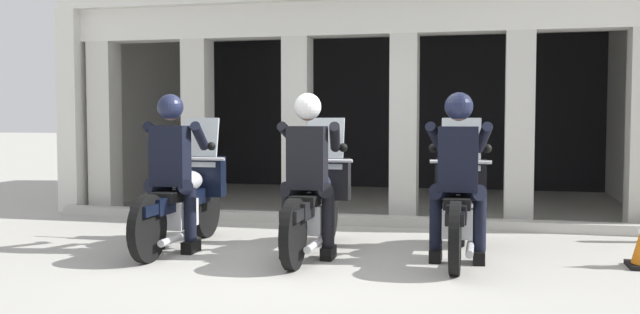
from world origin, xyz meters
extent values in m
plane|color=#A8A59E|center=(0.00, 3.00, 0.00)|extent=(80.00, 80.00, 0.00)
cube|color=black|center=(-0.09, 6.89, 1.43)|extent=(8.18, 0.24, 2.85)
cube|color=silver|center=(-0.09, 2.58, 2.63)|extent=(8.18, 0.36, 0.44)
cube|color=silver|center=(-0.09, 4.66, 2.93)|extent=(8.18, 4.86, 0.16)
cube|color=silver|center=(-4.09, 4.66, 1.43)|extent=(0.30, 4.86, 2.85)
cube|color=beige|center=(-3.69, 2.58, 1.21)|extent=(0.35, 0.36, 2.41)
cube|color=beige|center=(-2.25, 2.58, 1.21)|extent=(0.35, 0.36, 2.41)
cube|color=beige|center=(-0.81, 2.58, 1.21)|extent=(0.35, 0.36, 2.41)
cube|color=beige|center=(0.62, 2.58, 1.21)|extent=(0.35, 0.36, 2.41)
cube|color=beige|center=(2.06, 2.58, 1.21)|extent=(0.35, 0.36, 2.41)
cube|color=#B7B5AD|center=(-0.09, 2.08, 0.06)|extent=(7.78, 0.24, 0.12)
cylinder|color=black|center=(-1.41, 0.81, 0.32)|extent=(0.09, 0.64, 0.64)
cylinder|color=black|center=(-1.41, -0.59, 0.32)|extent=(0.09, 0.64, 0.64)
cube|color=black|center=(-1.41, 0.81, 0.53)|extent=(0.14, 0.44, 0.08)
cube|color=silver|center=(-1.41, 0.06, 0.37)|extent=(0.28, 0.44, 0.28)
cube|color=black|center=(-1.41, 0.11, 0.50)|extent=(0.18, 1.24, 0.16)
ellipsoid|color=#B2B2B7|center=(-1.41, 0.33, 0.68)|extent=(0.26, 0.48, 0.22)
cube|color=black|center=(-1.41, -0.07, 0.57)|extent=(0.24, 0.52, 0.10)
cube|color=black|center=(-1.41, -0.53, 0.50)|extent=(0.16, 0.48, 0.10)
cylinder|color=silver|center=(-1.41, 0.75, 0.56)|extent=(0.05, 0.24, 0.53)
cube|color=black|center=(-1.41, 0.69, 0.70)|extent=(0.52, 0.16, 0.44)
sphere|color=silver|center=(-1.41, 0.79, 0.72)|extent=(0.18, 0.18, 0.18)
cube|color=silver|center=(-1.41, 0.67, 1.07)|extent=(0.40, 0.14, 0.54)
cylinder|color=silver|center=(-1.41, 0.59, 0.90)|extent=(0.62, 0.04, 0.04)
cylinder|color=silver|center=(-1.29, -0.29, 0.18)|extent=(0.07, 0.55, 0.07)
cube|color=black|center=(-1.41, -0.09, 0.97)|extent=(0.36, 0.22, 0.60)
cube|color=#591414|center=(-1.41, 0.03, 0.99)|extent=(0.05, 0.02, 0.32)
sphere|color=tan|center=(-1.41, -0.07, 1.43)|extent=(0.21, 0.21, 0.21)
sphere|color=#191E38|center=(-1.41, -0.07, 1.46)|extent=(0.26, 0.26, 0.26)
cylinder|color=black|center=(-1.27, -0.07, 0.66)|extent=(0.26, 0.29, 0.17)
cylinder|color=black|center=(-1.21, -0.07, 0.39)|extent=(0.12, 0.12, 0.53)
cube|color=black|center=(-1.21, -0.06, 0.06)|extent=(0.11, 0.26, 0.12)
cylinder|color=black|center=(-1.55, -0.07, 0.66)|extent=(0.26, 0.29, 0.17)
cylinder|color=black|center=(-1.61, -0.07, 0.39)|extent=(0.12, 0.12, 0.53)
cube|color=black|center=(-1.61, -0.06, 0.06)|extent=(0.11, 0.26, 0.12)
cylinder|color=black|center=(-1.19, 0.14, 1.16)|extent=(0.19, 0.48, 0.31)
sphere|color=black|center=(-1.15, 0.35, 1.05)|extent=(0.09, 0.09, 0.09)
cylinder|color=black|center=(-1.63, 0.14, 1.16)|extent=(0.19, 0.48, 0.31)
sphere|color=black|center=(-1.67, 0.35, 1.05)|extent=(0.09, 0.09, 0.09)
cylinder|color=black|center=(0.00, 0.83, 0.32)|extent=(0.09, 0.64, 0.64)
cylinder|color=black|center=(0.00, -0.57, 0.32)|extent=(0.09, 0.64, 0.64)
cube|color=black|center=(0.00, 0.83, 0.53)|extent=(0.14, 0.44, 0.08)
cube|color=silver|center=(0.00, 0.08, 0.37)|extent=(0.28, 0.44, 0.28)
cube|color=black|center=(0.00, 0.13, 0.50)|extent=(0.18, 1.24, 0.16)
ellipsoid|color=#1E2338|center=(0.00, 0.35, 0.68)|extent=(0.26, 0.48, 0.22)
cube|color=black|center=(0.00, -0.05, 0.57)|extent=(0.24, 0.52, 0.10)
cube|color=black|center=(0.00, -0.51, 0.50)|extent=(0.16, 0.48, 0.10)
cylinder|color=silver|center=(0.00, 0.77, 0.56)|extent=(0.05, 0.24, 0.53)
cube|color=black|center=(0.00, 0.71, 0.70)|extent=(0.52, 0.16, 0.44)
sphere|color=silver|center=(0.00, 0.81, 0.72)|extent=(0.18, 0.18, 0.18)
cube|color=silver|center=(0.00, 0.69, 1.07)|extent=(0.40, 0.14, 0.54)
cylinder|color=silver|center=(0.00, 0.61, 0.90)|extent=(0.62, 0.04, 0.04)
cylinder|color=silver|center=(0.12, -0.27, 0.18)|extent=(0.07, 0.55, 0.07)
cube|color=black|center=(0.00, -0.07, 0.97)|extent=(0.36, 0.22, 0.60)
cube|color=black|center=(0.00, 0.05, 0.99)|extent=(0.05, 0.02, 0.32)
sphere|color=#936B51|center=(0.00, -0.05, 1.43)|extent=(0.21, 0.21, 0.21)
sphere|color=silver|center=(0.00, -0.05, 1.46)|extent=(0.26, 0.26, 0.26)
cylinder|color=black|center=(0.14, -0.05, 0.66)|extent=(0.26, 0.29, 0.17)
cylinder|color=black|center=(0.20, -0.05, 0.39)|extent=(0.12, 0.12, 0.53)
cube|color=black|center=(0.20, -0.04, 0.06)|extent=(0.11, 0.26, 0.12)
cylinder|color=black|center=(-0.14, -0.05, 0.66)|extent=(0.26, 0.29, 0.17)
cylinder|color=black|center=(-0.20, -0.05, 0.39)|extent=(0.12, 0.12, 0.53)
cube|color=black|center=(-0.20, -0.04, 0.06)|extent=(0.11, 0.26, 0.12)
cylinder|color=black|center=(0.22, 0.16, 1.16)|extent=(0.19, 0.48, 0.31)
sphere|color=black|center=(0.26, 0.37, 1.05)|extent=(0.09, 0.09, 0.09)
cylinder|color=black|center=(-0.22, 0.16, 1.16)|extent=(0.19, 0.48, 0.31)
sphere|color=black|center=(-0.26, 0.37, 1.05)|extent=(0.09, 0.09, 0.09)
cylinder|color=black|center=(1.41, 0.95, 0.32)|extent=(0.09, 0.64, 0.64)
cylinder|color=black|center=(1.41, -0.45, 0.32)|extent=(0.09, 0.64, 0.64)
cube|color=black|center=(1.41, 0.95, 0.53)|extent=(0.14, 0.44, 0.08)
cube|color=silver|center=(1.41, 0.20, 0.37)|extent=(0.28, 0.44, 0.28)
cube|color=black|center=(1.41, 0.25, 0.50)|extent=(0.18, 1.24, 0.16)
ellipsoid|color=black|center=(1.41, 0.47, 0.68)|extent=(0.26, 0.48, 0.22)
cube|color=black|center=(1.41, 0.07, 0.57)|extent=(0.24, 0.52, 0.10)
cube|color=black|center=(1.41, -0.39, 0.50)|extent=(0.16, 0.48, 0.10)
cylinder|color=silver|center=(1.41, 0.89, 0.56)|extent=(0.05, 0.24, 0.53)
cube|color=black|center=(1.41, 0.83, 0.70)|extent=(0.52, 0.16, 0.44)
sphere|color=silver|center=(1.41, 0.93, 0.72)|extent=(0.18, 0.18, 0.18)
cube|color=silver|center=(1.41, 0.81, 1.07)|extent=(0.40, 0.14, 0.54)
cylinder|color=silver|center=(1.41, 0.73, 0.90)|extent=(0.62, 0.04, 0.04)
cylinder|color=silver|center=(1.53, -0.15, 0.18)|extent=(0.07, 0.55, 0.07)
cube|color=black|center=(1.41, 0.05, 0.97)|extent=(0.36, 0.22, 0.60)
cube|color=black|center=(1.41, 0.17, 0.99)|extent=(0.05, 0.02, 0.32)
sphere|color=tan|center=(1.41, 0.07, 1.43)|extent=(0.21, 0.21, 0.21)
sphere|color=#191E38|center=(1.41, 0.07, 1.46)|extent=(0.26, 0.26, 0.26)
cylinder|color=black|center=(1.55, 0.07, 0.66)|extent=(0.26, 0.29, 0.17)
cylinder|color=black|center=(1.61, 0.07, 0.39)|extent=(0.12, 0.12, 0.53)
cube|color=black|center=(1.61, 0.08, 0.06)|extent=(0.11, 0.26, 0.12)
cylinder|color=black|center=(1.27, 0.07, 0.66)|extent=(0.26, 0.29, 0.17)
cylinder|color=black|center=(1.21, 0.07, 0.39)|extent=(0.12, 0.12, 0.53)
cube|color=black|center=(1.21, 0.08, 0.06)|extent=(0.11, 0.26, 0.12)
cylinder|color=black|center=(1.63, 0.28, 1.16)|extent=(0.19, 0.48, 0.31)
sphere|color=black|center=(1.67, 0.49, 1.05)|extent=(0.09, 0.09, 0.09)
cylinder|color=black|center=(1.19, 0.28, 1.16)|extent=(0.19, 0.48, 0.31)
sphere|color=black|center=(1.15, 0.49, 1.05)|extent=(0.09, 0.09, 0.09)
camera|label=1|loc=(1.64, -6.49, 1.37)|focal=39.24mm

